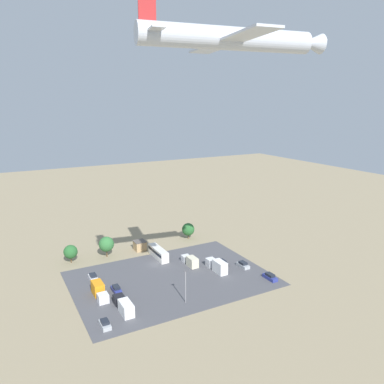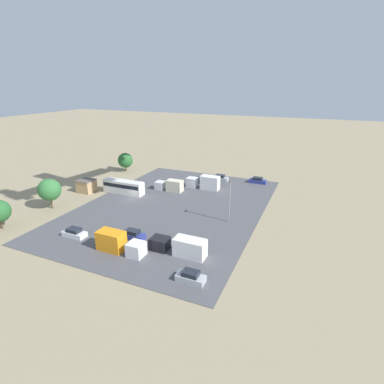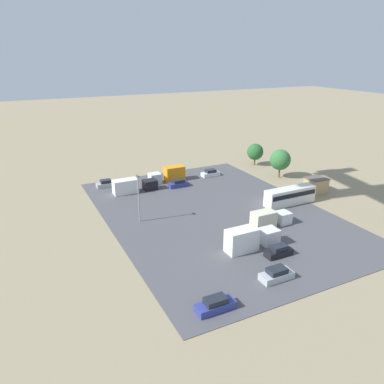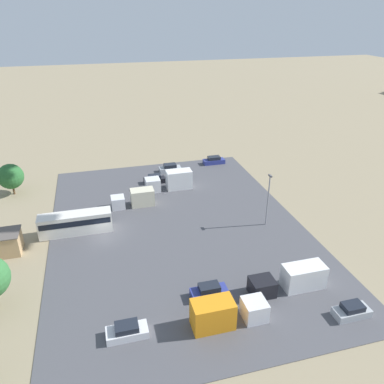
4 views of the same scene
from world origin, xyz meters
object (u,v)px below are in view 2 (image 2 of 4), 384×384
(parked_truck_0, at_px, (205,183))
(parked_truck_3, at_px, (118,243))
(shed_building, at_px, (86,186))
(parked_car_1, at_px, (200,181))
(parked_car_4, at_px, (191,277))
(parked_car_3, at_px, (133,235))
(parked_car_5, at_px, (258,181))
(parked_truck_2, at_px, (181,246))
(bus, at_px, (124,186))
(parked_truck_1, at_px, (171,186))
(parked_car_2, at_px, (74,233))
(parked_car_0, at_px, (220,178))

(parked_truck_0, distance_m, parked_truck_3, 34.46)
(shed_building, bearing_deg, parked_truck_0, 117.90)
(parked_car_1, height_order, parked_car_4, parked_car_1)
(parked_car_4, bearing_deg, parked_truck_3, -100.30)
(shed_building, bearing_deg, parked_car_3, 57.12)
(parked_car_5, relative_size, parked_truck_2, 0.50)
(bus, bearing_deg, shed_building, -73.56)
(parked_truck_0, bearing_deg, parked_car_4, -161.57)
(bus, distance_m, parked_car_3, 24.07)
(parked_truck_0, relative_size, parked_truck_3, 1.05)
(bus, height_order, parked_truck_0, parked_truck_0)
(parked_truck_3, bearing_deg, parked_car_1, -178.44)
(parked_car_3, relative_size, parked_truck_3, 0.53)
(parked_truck_0, xyz_separation_m, parked_truck_1, (4.96, -7.40, -0.29))
(parked_truck_1, bearing_deg, shed_building, 115.40)
(parked_car_1, relative_size, parked_car_2, 0.96)
(parked_truck_0, height_order, parked_truck_3, parked_truck_0)
(parked_car_2, distance_m, parked_car_3, 10.60)
(bus, bearing_deg, parked_car_3, 39.28)
(parked_car_1, bearing_deg, bus, -44.32)
(parked_car_2, bearing_deg, parked_car_4, -98.27)
(parked_car_2, bearing_deg, bus, 13.28)
(parked_car_0, height_order, parked_car_5, parked_car_5)
(shed_building, height_order, parked_truck_2, shed_building)
(parked_car_3, height_order, parked_car_4, parked_car_3)
(parked_truck_1, bearing_deg, bus, 122.86)
(parked_car_3, height_order, parked_truck_0, parked_truck_0)
(parked_car_3, xyz_separation_m, parked_car_5, (-40.00, 13.59, 0.00))
(parked_car_0, height_order, parked_truck_0, parked_truck_0)
(parked_car_1, xyz_separation_m, parked_car_3, (33.48, 0.71, -0.00))
(parked_car_3, bearing_deg, shed_building, -122.88)
(parked_car_0, bearing_deg, bus, 136.38)
(parked_car_1, height_order, parked_truck_3, parked_truck_3)
(parked_car_1, bearing_deg, parked_truck_2, 17.21)
(parked_car_3, bearing_deg, parked_car_4, 63.70)
(parked_truck_1, distance_m, parked_truck_3, 30.02)
(parked_truck_0, height_order, parked_truck_1, parked_truck_0)
(shed_building, xyz_separation_m, parked_car_5, (-24.13, 38.12, -0.82))
(shed_building, distance_m, parked_car_5, 45.13)
(shed_building, bearing_deg, parked_truck_3, 50.65)
(parked_car_2, relative_size, parked_car_3, 0.99)
(parked_car_1, bearing_deg, parked_truck_1, -28.96)
(parked_car_4, bearing_deg, shed_building, -120.56)
(bus, bearing_deg, parked_car_0, 136.38)
(parked_car_4, bearing_deg, parked_truck_2, -143.93)
(parked_car_2, bearing_deg, shed_building, 36.86)
(parked_car_3, height_order, parked_truck_2, parked_truck_2)
(parked_car_0, xyz_separation_m, parked_truck_2, (39.40, 6.65, 0.69))
(parked_car_3, relative_size, parked_truck_1, 0.60)
(parked_car_5, bearing_deg, parked_car_4, 0.85)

